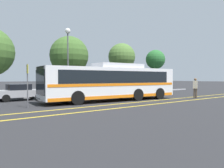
{
  "coord_description": "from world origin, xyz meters",
  "views": [
    {
      "loc": [
        -10.96,
        -14.79,
        1.89
      ],
      "look_at": [
        0.16,
        -0.37,
        1.39
      ],
      "focal_mm": 35.0,
      "sensor_mm": 36.0,
      "label": 1
    }
  ],
  "objects_px": {
    "transit_bus": "(112,82)",
    "parked_car_2": "(74,90)",
    "pedestrian_0": "(195,87)",
    "tree_0": "(155,60)",
    "parked_car_3": "(116,89)",
    "tree_1": "(69,56)",
    "tree_3": "(122,57)",
    "bus_stop_sign": "(27,80)",
    "street_lamp": "(68,44)",
    "parked_car_1": "(20,92)"
  },
  "relations": [
    {
      "from": "parked_car_2",
      "to": "bus_stop_sign",
      "type": "relative_size",
      "value": 1.63
    },
    {
      "from": "transit_bus",
      "to": "parked_car_2",
      "type": "height_order",
      "value": "transit_bus"
    },
    {
      "from": "pedestrian_0",
      "to": "tree_1",
      "type": "xyz_separation_m",
      "value": [
        -5.93,
        14.0,
        3.65
      ]
    },
    {
      "from": "parked_car_2",
      "to": "tree_3",
      "type": "distance_m",
      "value": 14.35
    },
    {
      "from": "bus_stop_sign",
      "to": "tree_1",
      "type": "bearing_deg",
      "value": -31.94
    },
    {
      "from": "transit_bus",
      "to": "tree_0",
      "type": "relative_size",
      "value": 1.94
    },
    {
      "from": "pedestrian_0",
      "to": "parked_car_1",
      "type": "bearing_deg",
      "value": -149.72
    },
    {
      "from": "street_lamp",
      "to": "parked_car_3",
      "type": "bearing_deg",
      "value": -23.68
    },
    {
      "from": "parked_car_1",
      "to": "street_lamp",
      "type": "xyz_separation_m",
      "value": [
        5.51,
        2.13,
        4.83
      ]
    },
    {
      "from": "parked_car_3",
      "to": "street_lamp",
      "type": "distance_m",
      "value": 7.25
    },
    {
      "from": "tree_0",
      "to": "transit_bus",
      "type": "bearing_deg",
      "value": -150.56
    },
    {
      "from": "pedestrian_0",
      "to": "bus_stop_sign",
      "type": "bearing_deg",
      "value": -130.35
    },
    {
      "from": "parked_car_3",
      "to": "tree_0",
      "type": "xyz_separation_m",
      "value": [
        10.88,
        3.72,
        4.11
      ]
    },
    {
      "from": "transit_bus",
      "to": "tree_0",
      "type": "height_order",
      "value": "tree_0"
    },
    {
      "from": "street_lamp",
      "to": "tree_3",
      "type": "bearing_deg",
      "value": 20.98
    },
    {
      "from": "parked_car_2",
      "to": "transit_bus",
      "type": "bearing_deg",
      "value": 19.09
    },
    {
      "from": "tree_3",
      "to": "parked_car_2",
      "type": "bearing_deg",
      "value": -149.69
    },
    {
      "from": "transit_bus",
      "to": "street_lamp",
      "type": "relative_size",
      "value": 1.69
    },
    {
      "from": "street_lamp",
      "to": "tree_1",
      "type": "distance_m",
      "value": 4.51
    },
    {
      "from": "transit_bus",
      "to": "pedestrian_0",
      "type": "xyz_separation_m",
      "value": [
        7.46,
        -3.05,
        -0.48
      ]
    },
    {
      "from": "pedestrian_0",
      "to": "tree_0",
      "type": "relative_size",
      "value": 0.3
    },
    {
      "from": "tree_1",
      "to": "tree_3",
      "type": "height_order",
      "value": "tree_3"
    },
    {
      "from": "parked_car_2",
      "to": "parked_car_3",
      "type": "distance_m",
      "value": 5.57
    },
    {
      "from": "parked_car_2",
      "to": "pedestrian_0",
      "type": "xyz_separation_m",
      "value": [
        8.67,
        -7.47,
        0.34
      ]
    },
    {
      "from": "tree_0",
      "to": "tree_3",
      "type": "distance_m",
      "value": 5.39
    },
    {
      "from": "bus_stop_sign",
      "to": "tree_3",
      "type": "bearing_deg",
      "value": -51.39
    },
    {
      "from": "parked_car_3",
      "to": "tree_0",
      "type": "relative_size",
      "value": 0.67
    },
    {
      "from": "tree_0",
      "to": "tree_1",
      "type": "distance_m",
      "value": 13.9
    },
    {
      "from": "parked_car_2",
      "to": "tree_0",
      "type": "bearing_deg",
      "value": 108.12
    },
    {
      "from": "parked_car_2",
      "to": "street_lamp",
      "type": "relative_size",
      "value": 0.63
    },
    {
      "from": "transit_bus",
      "to": "street_lamp",
      "type": "bearing_deg",
      "value": 9.9
    },
    {
      "from": "tree_3",
      "to": "tree_0",
      "type": "bearing_deg",
      "value": -30.35
    },
    {
      "from": "bus_stop_sign",
      "to": "tree_0",
      "type": "bearing_deg",
      "value": -63.04
    },
    {
      "from": "parked_car_1",
      "to": "tree_1",
      "type": "bearing_deg",
      "value": 127.34
    },
    {
      "from": "parked_car_3",
      "to": "bus_stop_sign",
      "type": "bearing_deg",
      "value": 115.68
    },
    {
      "from": "parked_car_1",
      "to": "parked_car_3",
      "type": "height_order",
      "value": "parked_car_1"
    },
    {
      "from": "transit_bus",
      "to": "pedestrian_0",
      "type": "distance_m",
      "value": 8.08
    },
    {
      "from": "street_lamp",
      "to": "tree_3",
      "type": "relative_size",
      "value": 1.0
    },
    {
      "from": "transit_bus",
      "to": "tree_0",
      "type": "distance_m",
      "value": 17.78
    },
    {
      "from": "pedestrian_0",
      "to": "bus_stop_sign",
      "type": "height_order",
      "value": "bus_stop_sign"
    },
    {
      "from": "tree_1",
      "to": "tree_3",
      "type": "distance_m",
      "value": 9.07
    },
    {
      "from": "parked_car_2",
      "to": "parked_car_1",
      "type": "bearing_deg",
      "value": -91.81
    },
    {
      "from": "bus_stop_sign",
      "to": "tree_0",
      "type": "distance_m",
      "value": 24.07
    },
    {
      "from": "parked_car_2",
      "to": "parked_car_3",
      "type": "xyz_separation_m",
      "value": [
        5.55,
        0.46,
        -0.08
      ]
    },
    {
      "from": "parked_car_3",
      "to": "tree_3",
      "type": "height_order",
      "value": "tree_3"
    },
    {
      "from": "parked_car_2",
      "to": "tree_0",
      "type": "height_order",
      "value": "tree_0"
    },
    {
      "from": "parked_car_2",
      "to": "tree_0",
      "type": "relative_size",
      "value": 0.72
    },
    {
      "from": "tree_0",
      "to": "tree_1",
      "type": "height_order",
      "value": "tree_1"
    },
    {
      "from": "street_lamp",
      "to": "tree_0",
      "type": "relative_size",
      "value": 1.15
    },
    {
      "from": "pedestrian_0",
      "to": "tree_1",
      "type": "relative_size",
      "value": 0.26
    }
  ]
}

